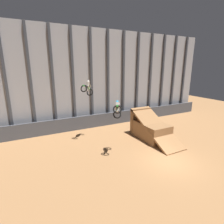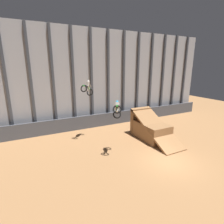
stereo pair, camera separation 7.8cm
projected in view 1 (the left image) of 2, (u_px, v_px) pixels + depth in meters
The scene contains 6 objects.
ground_plane at pixel (169, 162), 14.54m from camera, with size 60.00×60.00×0.00m, color #996B42.
arena_back_wall at pixel (108, 78), 23.21m from camera, with size 32.00×0.40×12.23m.
lower_barrier at pixel (111, 118), 23.62m from camera, with size 31.36×0.20×1.69m.
dirt_ramp at pixel (149, 128), 19.30m from camera, with size 2.55×6.12×3.14m.
rider_bike_left_air at pixel (87, 88), 17.74m from camera, with size 1.70×1.70×1.66m.
rider_bike_right_air at pixel (117, 109), 14.84m from camera, with size 1.42×1.81×1.67m.
Camera 1 is at (-10.12, -9.46, 7.71)m, focal length 28.00 mm.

